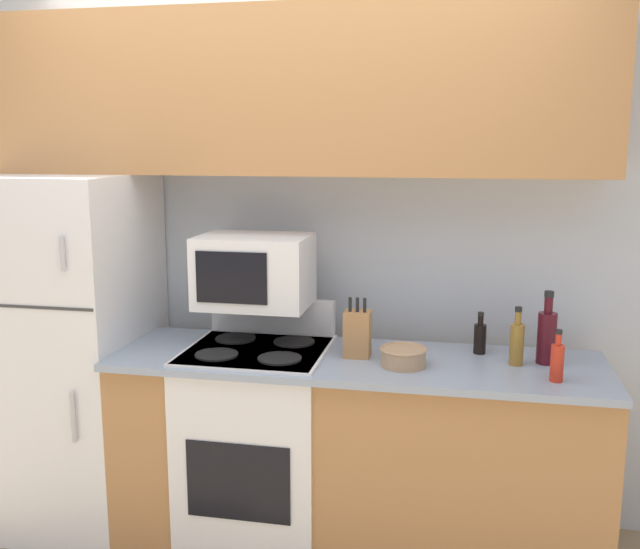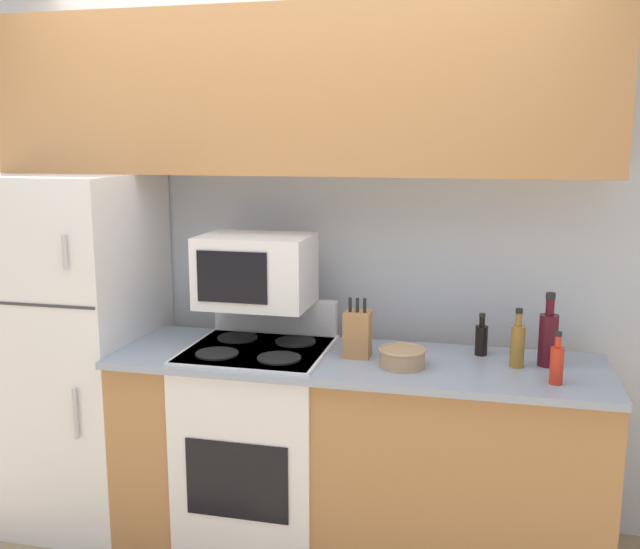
% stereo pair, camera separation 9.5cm
% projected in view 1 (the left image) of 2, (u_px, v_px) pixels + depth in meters
% --- Properties ---
extents(wall_back, '(8.00, 0.05, 2.55)m').
position_uv_depth(wall_back, '(302.00, 250.00, 3.43)').
color(wall_back, silver).
rests_on(wall_back, ground_plane).
extents(lower_cabinets, '(2.05, 0.61, 0.90)m').
position_uv_depth(lower_cabinets, '(355.00, 456.00, 3.07)').
color(lower_cabinets, '#B27A47').
rests_on(lower_cabinets, ground_plane).
extents(refrigerator, '(0.68, 0.74, 1.64)m').
position_uv_depth(refrigerator, '(71.00, 351.00, 3.34)').
color(refrigerator, white).
rests_on(refrigerator, ground_plane).
extents(upper_cabinets, '(2.73, 0.36, 0.70)m').
position_uv_depth(upper_cabinets, '(290.00, 93.00, 3.10)').
color(upper_cabinets, '#B27A47').
rests_on(upper_cabinets, refrigerator).
extents(stove, '(0.60, 0.60, 1.07)m').
position_uv_depth(stove, '(258.00, 445.00, 3.14)').
color(stove, white).
rests_on(stove, ground_plane).
extents(microwave, '(0.48, 0.36, 0.31)m').
position_uv_depth(microwave, '(254.00, 271.00, 3.11)').
color(microwave, white).
rests_on(microwave, stove).
extents(knife_block, '(0.11, 0.10, 0.25)m').
position_uv_depth(knife_block, '(357.00, 333.00, 2.98)').
color(knife_block, '#B27A47').
rests_on(knife_block, lower_cabinets).
extents(bowl, '(0.19, 0.19, 0.08)m').
position_uv_depth(bowl, '(403.00, 356.00, 2.86)').
color(bowl, tan).
rests_on(bowl, lower_cabinets).
extents(bottle_vinegar, '(0.06, 0.06, 0.24)m').
position_uv_depth(bottle_vinegar, '(517.00, 342.00, 2.86)').
color(bottle_vinegar, olive).
rests_on(bottle_vinegar, lower_cabinets).
extents(bottle_hot_sauce, '(0.05, 0.05, 0.20)m').
position_uv_depth(bottle_hot_sauce, '(557.00, 361.00, 2.67)').
color(bottle_hot_sauce, red).
rests_on(bottle_hot_sauce, lower_cabinets).
extents(bottle_wine_red, '(0.08, 0.08, 0.30)m').
position_uv_depth(bottle_wine_red, '(547.00, 335.00, 2.88)').
color(bottle_wine_red, '#470F19').
rests_on(bottle_wine_red, lower_cabinets).
extents(bottle_soy_sauce, '(0.05, 0.05, 0.18)m').
position_uv_depth(bottle_soy_sauce, '(480.00, 337.00, 3.02)').
color(bottle_soy_sauce, black).
rests_on(bottle_soy_sauce, lower_cabinets).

